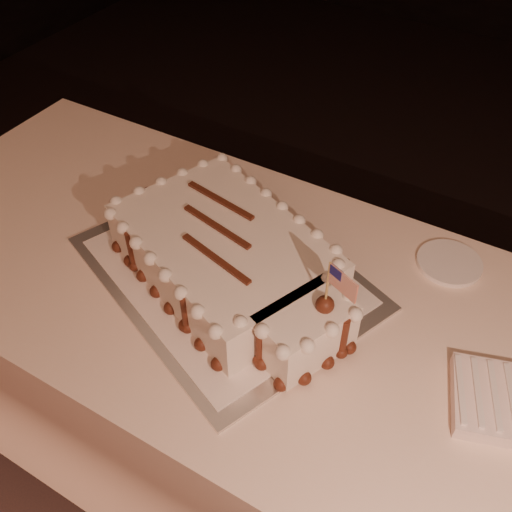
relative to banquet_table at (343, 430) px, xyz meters
The scene contains 6 objects.
room_shell 1.19m from the banquet_table, 90.00° to the right, with size 6.10×8.10×2.90m.
banquet_table is the anchor object (origin of this frame).
cake_board 0.51m from the banquet_table, behind, with size 0.62×0.47×0.01m, color beige.
doily 0.51m from the banquet_table, behind, with size 0.55×0.42×0.00m, color white.
sheet_cake 0.54m from the banquet_table, behind, with size 0.62×0.48×0.23m.
side_plate 0.49m from the banquet_table, 73.13° to the left, with size 0.15×0.15×0.01m, color white.
Camera 1 is at (0.17, -0.11, 1.67)m, focal length 40.00 mm.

